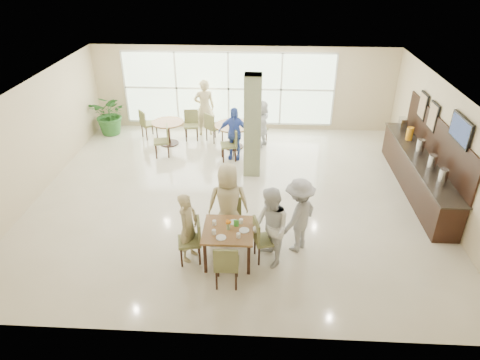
# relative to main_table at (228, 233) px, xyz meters

# --- Properties ---
(ground) EXTENTS (10.00, 10.00, 0.00)m
(ground) POSITION_rel_main_table_xyz_m (-0.05, 2.56, -0.66)
(ground) COLOR beige
(ground) RESTS_ON ground
(room_shell) EXTENTS (10.00, 10.00, 10.00)m
(room_shell) POSITION_rel_main_table_xyz_m (-0.05, 2.56, 1.04)
(room_shell) COLOR white
(room_shell) RESTS_ON ground
(window_bank) EXTENTS (7.00, 0.04, 7.00)m
(window_bank) POSITION_rel_main_table_xyz_m (-0.55, 7.02, 0.74)
(window_bank) COLOR silver
(window_bank) RESTS_ON ground
(column) EXTENTS (0.45, 0.45, 2.80)m
(column) POSITION_rel_main_table_xyz_m (0.35, 3.76, 0.74)
(column) COLOR #737E57
(column) RESTS_ON ground
(main_table) EXTENTS (1.00, 1.00, 0.75)m
(main_table) POSITION_rel_main_table_xyz_m (0.00, 0.00, 0.00)
(main_table) COLOR brown
(main_table) RESTS_ON ground
(round_table_left) EXTENTS (1.01, 1.01, 0.75)m
(round_table_left) POSITION_rel_main_table_xyz_m (-2.36, 5.61, -0.11)
(round_table_left) COLOR brown
(round_table_left) RESTS_ON ground
(round_table_right) EXTENTS (1.17, 1.17, 0.75)m
(round_table_right) POSITION_rel_main_table_xyz_m (-0.28, 5.46, -0.07)
(round_table_right) COLOR brown
(round_table_right) RESTS_ON ground
(chairs_main_table) EXTENTS (2.07, 1.86, 0.95)m
(chairs_main_table) POSITION_rel_main_table_xyz_m (-0.01, -0.00, -0.19)
(chairs_main_table) COLOR brown
(chairs_main_table) RESTS_ON ground
(chairs_table_left) EXTENTS (1.98, 1.94, 0.95)m
(chairs_table_left) POSITION_rel_main_table_xyz_m (-2.39, 5.59, -0.19)
(chairs_table_left) COLOR brown
(chairs_table_left) RESTS_ON ground
(chairs_table_right) EXTENTS (2.06, 1.93, 0.95)m
(chairs_table_right) POSITION_rel_main_table_xyz_m (-0.26, 5.44, -0.19)
(chairs_table_right) COLOR brown
(chairs_table_right) RESTS_ON ground
(tabletop_clutter) EXTENTS (0.74, 0.72, 0.21)m
(tabletop_clutter) POSITION_rel_main_table_xyz_m (0.02, -0.02, 0.15)
(tabletop_clutter) COLOR white
(tabletop_clutter) RESTS_ON main_table
(buffet_counter) EXTENTS (0.64, 4.70, 1.95)m
(buffet_counter) POSITION_rel_main_table_xyz_m (4.65, 3.07, -0.11)
(buffet_counter) COLOR black
(buffet_counter) RESTS_ON ground
(wall_tv) EXTENTS (0.06, 1.00, 0.58)m
(wall_tv) POSITION_rel_main_table_xyz_m (4.89, 1.96, 1.49)
(wall_tv) COLOR black
(wall_tv) RESTS_ON ground
(framed_art_a) EXTENTS (0.05, 0.55, 0.70)m
(framed_art_a) POSITION_rel_main_table_xyz_m (4.90, 3.56, 1.19)
(framed_art_a) COLOR black
(framed_art_a) RESTS_ON ground
(framed_art_b) EXTENTS (0.05, 0.55, 0.70)m
(framed_art_b) POSITION_rel_main_table_xyz_m (4.90, 4.36, 1.19)
(framed_art_b) COLOR black
(framed_art_b) RESTS_ON ground
(potted_plant) EXTENTS (1.40, 1.40, 1.38)m
(potted_plant) POSITION_rel_main_table_xyz_m (-4.42, 6.32, 0.03)
(potted_plant) COLOR #2B6428
(potted_plant) RESTS_ON ground
(teen_left) EXTENTS (0.52, 0.63, 1.49)m
(teen_left) POSITION_rel_main_table_xyz_m (-0.80, 0.03, 0.08)
(teen_left) COLOR tan
(teen_left) RESTS_ON ground
(teen_far) EXTENTS (0.92, 0.57, 1.79)m
(teen_far) POSITION_rel_main_table_xyz_m (-0.06, 0.73, 0.23)
(teen_far) COLOR tan
(teen_far) RESTS_ON ground
(teen_right) EXTENTS (0.90, 1.00, 1.68)m
(teen_right) POSITION_rel_main_table_xyz_m (0.83, -0.04, 0.18)
(teen_right) COLOR white
(teen_right) RESTS_ON ground
(teen_standing) EXTENTS (1.14, 1.21, 1.65)m
(teen_standing) POSITION_rel_main_table_xyz_m (1.40, 0.45, 0.16)
(teen_standing) COLOR #A0A0A2
(teen_standing) RESTS_ON ground
(adult_a) EXTENTS (0.98, 0.63, 1.58)m
(adult_a) POSITION_rel_main_table_xyz_m (-0.21, 4.69, 0.13)
(adult_a) COLOR #4361C9
(adult_a) RESTS_ON ground
(adult_b) EXTENTS (1.10, 1.54, 1.52)m
(adult_b) POSITION_rel_main_table_xyz_m (0.57, 5.55, 0.10)
(adult_b) COLOR white
(adult_b) RESTS_ON ground
(adult_standing) EXTENTS (0.77, 0.60, 1.88)m
(adult_standing) POSITION_rel_main_table_xyz_m (-1.29, 6.43, 0.28)
(adult_standing) COLOR tan
(adult_standing) RESTS_ON ground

